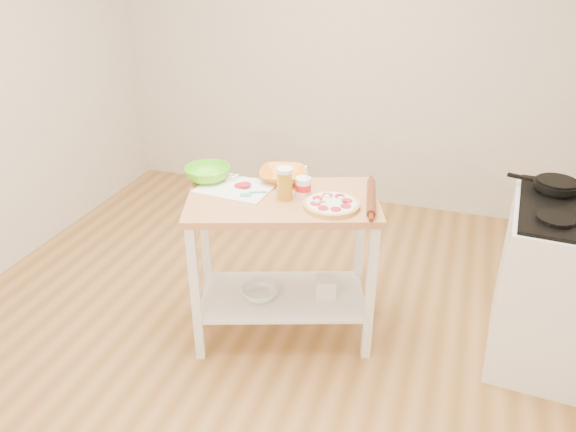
# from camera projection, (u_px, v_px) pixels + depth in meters

# --- Properties ---
(room_shell) EXTENTS (4.04, 4.54, 2.74)m
(room_shell) POSITION_uv_depth(u_px,v_px,m) (240.00, 131.00, 2.67)
(room_shell) COLOR #A8753E
(room_shell) RESTS_ON ground
(prep_island) EXTENTS (1.17, 0.88, 0.90)m
(prep_island) POSITION_uv_depth(u_px,v_px,m) (283.00, 239.00, 3.18)
(prep_island) COLOR tan
(prep_island) RESTS_ON ground
(gas_stove) EXTENTS (0.71, 0.82, 1.11)m
(gas_stove) POSITION_uv_depth(u_px,v_px,m) (565.00, 286.00, 3.06)
(gas_stove) COLOR white
(gas_stove) RESTS_ON ground
(skillet) EXTENTS (0.37, 0.24, 0.03)m
(skillet) POSITION_uv_depth(u_px,v_px,m) (555.00, 184.00, 3.04)
(skillet) COLOR black
(skillet) RESTS_ON gas_stove
(pizza) EXTENTS (0.30, 0.30, 0.05)m
(pizza) POSITION_uv_depth(u_px,v_px,m) (331.00, 204.00, 2.96)
(pizza) COLOR #DCB15E
(pizza) RESTS_ON prep_island
(cutting_board) EXTENTS (0.42, 0.33, 0.04)m
(cutting_board) POSITION_uv_depth(u_px,v_px,m) (236.00, 187.00, 3.17)
(cutting_board) COLOR white
(cutting_board) RESTS_ON prep_island
(spatula) EXTENTS (0.14, 0.11, 0.01)m
(spatula) POSITION_uv_depth(u_px,v_px,m) (252.00, 193.00, 3.07)
(spatula) COLOR teal
(spatula) RESTS_ON cutting_board
(knife) EXTENTS (0.25, 0.14, 0.01)m
(knife) POSITION_uv_depth(u_px,v_px,m) (211.00, 177.00, 3.27)
(knife) COLOR silver
(knife) RESTS_ON cutting_board
(orange_bowl) EXTENTS (0.32, 0.32, 0.07)m
(orange_bowl) POSITION_uv_depth(u_px,v_px,m) (283.00, 175.00, 3.25)
(orange_bowl) COLOR orange
(orange_bowl) RESTS_ON prep_island
(green_bowl) EXTENTS (0.37, 0.37, 0.08)m
(green_bowl) POSITION_uv_depth(u_px,v_px,m) (208.00, 174.00, 3.25)
(green_bowl) COLOR #5ECD1B
(green_bowl) RESTS_ON prep_island
(beer_pint) EXTENTS (0.09, 0.09, 0.18)m
(beer_pint) POSITION_uv_depth(u_px,v_px,m) (285.00, 184.00, 3.01)
(beer_pint) COLOR #B3811B
(beer_pint) RESTS_ON prep_island
(yogurt_tub) EXTENTS (0.09, 0.09, 0.19)m
(yogurt_tub) POSITION_uv_depth(u_px,v_px,m) (303.00, 187.00, 3.07)
(yogurt_tub) COLOR white
(yogurt_tub) RESTS_ON prep_island
(rolling_pin) EXTENTS (0.12, 0.41, 0.05)m
(rolling_pin) POSITION_uv_depth(u_px,v_px,m) (371.00, 198.00, 3.01)
(rolling_pin) COLOR #612A16
(rolling_pin) RESTS_ON prep_island
(shelf_glass_bowl) EXTENTS (0.30, 0.30, 0.07)m
(shelf_glass_bowl) POSITION_uv_depth(u_px,v_px,m) (260.00, 293.00, 3.31)
(shelf_glass_bowl) COLOR silver
(shelf_glass_bowl) RESTS_ON prep_island
(shelf_bin) EXTENTS (0.15, 0.15, 0.12)m
(shelf_bin) POSITION_uv_depth(u_px,v_px,m) (326.00, 287.00, 3.33)
(shelf_bin) COLOR white
(shelf_bin) RESTS_ON prep_island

